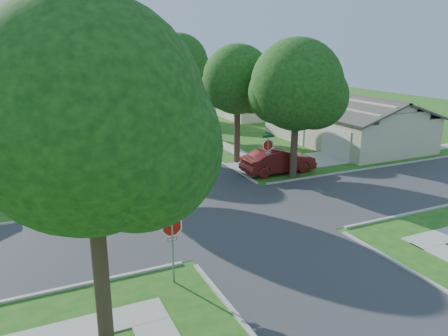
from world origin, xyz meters
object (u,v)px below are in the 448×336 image
Objects in this scene: tree_sw_corner at (91,127)px; tree_ne_corner at (297,89)px; tree_w_far at (59,69)px; house_ne_near at (344,125)px; stop_sign_ne at (268,147)px; tree_e_far at (143,63)px; tree_e_near at (238,83)px; car_curb_west at (76,110)px; house_ne_far at (246,101)px; car_curb_east at (133,114)px; stop_sign_sw at (172,230)px; tree_e_mid at (180,66)px; tree_w_near at (97,81)px; tree_w_mid at (73,65)px; car_driveway at (278,161)px.

tree_sw_corner is 17.78m from tree_ne_corner.
house_ne_near is at bearing -48.10° from tree_w_far.
tree_ne_corner is 0.64× the size of house_ne_near.
house_ne_near is (11.29, 6.30, -0.51)m from stop_sign_ne.
tree_e_far reaches higher than tree_ne_corner.
tree_e_near is at bearing -169.96° from house_ne_near.
house_ne_far is at bearing 159.30° from car_curb_west.
tree_e_near is at bearing -69.39° from tree_w_far.
tree_e_near is 0.96× the size of tree_ne_corner.
tree_e_near is 20.12m from tree_sw_corner.
tree_sw_corner reaches higher than car_curb_east.
tree_e_mid reaches higher than stop_sign_sw.
tree_e_far is at bearing 89.90° from stop_sign_ne.
tree_w_near is at bearing 89.77° from stop_sign_sw.
tree_e_near reaches higher than car_curb_west.
tree_sw_corner is at bearing -140.93° from tree_ne_corner.
tree_e_near is 27.99m from car_curb_west.
tree_e_far is 13.09m from house_ne_far.
tree_w_mid is 1.10× the size of tree_ne_corner.
tree_sw_corner is at bearing -127.30° from tree_e_near.
tree_sw_corner is at bearing -140.03° from stop_sign_sw.
car_curb_east is (9.58, 36.37, -5.55)m from tree_sw_corner.
tree_e_far is 25.99m from house_ne_near.
tree_e_mid is at bearing 4.43° from car_driveway.
tree_ne_corner is (1.60, -16.80, -0.66)m from tree_e_mid.
tree_w_near is at bearing 155.26° from stop_sign_ne.
tree_e_far is at bearing 73.44° from tree_sw_corner.
tree_e_mid reaches higher than tree_e_far.
tree_e_far reaches higher than stop_sign_ne.
house_ne_far is 2.72× the size of car_driveway.
tree_e_near is 21.12m from car_curb_east.
tree_w_far is at bearing 41.17° from car_curb_west.
tree_w_far is 1.91× the size of car_curb_east.
car_curb_east is (6.84, 34.08, -1.31)m from stop_sign_sw.
house_ne_near is at bearing -25.88° from tree_w_mid.
car_curb_west is at bearing 87.86° from stop_sign_sw.
house_ne_far is (9.63, 24.79, -4.08)m from tree_ne_corner.
tree_ne_corner is 26.91m from house_ne_far.
tree_sw_corner is at bearing -105.77° from car_curb_east.
car_driveway is (-0.36, 1.29, -4.77)m from tree_ne_corner.
tree_e_mid reaches higher than car_curb_west.
car_curb_east is at bearing -119.46° from tree_e_far.
tree_sw_corner is (-2.80, -28.00, -0.23)m from tree_w_mid.
tree_e_mid reaches higher than house_ne_far.
tree_sw_corner reaches higher than stop_sign_ne.
tree_w_far is at bearing -180.00° from tree_e_far.
tree_e_far is 2.07× the size of car_curb_east.
car_curb_west is (-7.90, 30.68, -1.34)m from stop_sign_ne.
tree_e_mid reaches higher than house_ne_near.
house_ne_near is 18.00m from house_ne_far.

